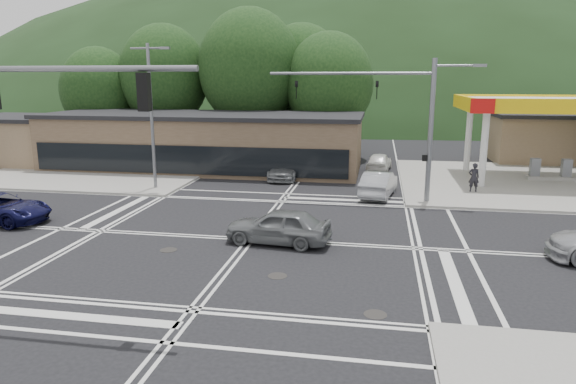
% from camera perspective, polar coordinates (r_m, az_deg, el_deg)
% --- Properties ---
extents(ground, '(120.00, 120.00, 0.00)m').
position_cam_1_polar(ground, '(22.77, -4.17, -5.26)').
color(ground, black).
rests_on(ground, ground).
extents(sidewalk_ne, '(16.00, 16.00, 0.15)m').
position_cam_1_polar(sidewalk_ne, '(37.89, 24.55, 0.96)').
color(sidewalk_ne, gray).
rests_on(sidewalk_ne, ground).
extents(sidewalk_nw, '(16.00, 16.00, 0.15)m').
position_cam_1_polar(sidewalk_nw, '(41.94, -19.22, 2.42)').
color(sidewalk_nw, gray).
rests_on(sidewalk_nw, ground).
extents(gas_station_canopy, '(12.32, 8.34, 5.75)m').
position_cam_1_polar(gas_station_canopy, '(38.81, 27.74, 8.32)').
color(gas_station_canopy, silver).
rests_on(gas_station_canopy, ground).
extents(convenience_store, '(10.00, 6.00, 3.80)m').
position_cam_1_polar(convenience_store, '(48.52, 27.63, 5.17)').
color(convenience_store, '#846B4F').
rests_on(convenience_store, ground).
extents(commercial_row, '(24.00, 8.00, 4.00)m').
position_cam_1_polar(commercial_row, '(40.59, -9.34, 5.39)').
color(commercial_row, brown).
rests_on(commercial_row, ground).
extents(commercial_nw, '(8.00, 7.00, 3.60)m').
position_cam_1_polar(commercial_nw, '(48.32, -27.61, 5.02)').
color(commercial_nw, '#846B4F').
rests_on(commercial_nw, ground).
extents(hill_north, '(252.00, 126.00, 140.00)m').
position_cam_1_polar(hill_north, '(111.34, 7.35, 8.90)').
color(hill_north, black).
rests_on(hill_north, ground).
extents(tree_n_a, '(8.00, 8.00, 11.75)m').
position_cam_1_polar(tree_n_a, '(49.00, -13.59, 12.45)').
color(tree_n_a, '#382619').
rests_on(tree_n_a, ground).
extents(tree_n_b, '(9.00, 9.00, 12.98)m').
position_cam_1_polar(tree_n_b, '(46.42, -4.28, 13.57)').
color(tree_n_b, '#382619').
rests_on(tree_n_b, ground).
extents(tree_n_c, '(7.60, 7.60, 10.87)m').
position_cam_1_polar(tree_n_c, '(45.21, 4.58, 11.94)').
color(tree_n_c, '#382619').
rests_on(tree_n_c, ground).
extents(tree_n_d, '(6.80, 6.80, 9.76)m').
position_cam_1_polar(tree_n_d, '(50.81, -20.29, 10.55)').
color(tree_n_d, '#382619').
rests_on(tree_n_d, ground).
extents(tree_n_e, '(8.40, 8.40, 11.98)m').
position_cam_1_polar(tree_n_e, '(49.55, 1.51, 12.79)').
color(tree_n_e, '#382619').
rests_on(tree_n_e, ground).
extents(streetlight_nw, '(2.50, 0.25, 9.00)m').
position_cam_1_polar(streetlight_nw, '(33.09, -14.86, 8.85)').
color(streetlight_nw, slate).
rests_on(streetlight_nw, ground).
extents(signal_mast_ne, '(11.65, 0.30, 8.00)m').
position_cam_1_polar(signal_mast_ne, '(29.30, 13.21, 8.55)').
color(signal_mast_ne, slate).
rests_on(signal_mast_ne, ground).
extents(car_grey_center, '(4.66, 2.27, 1.53)m').
position_cam_1_polar(car_grey_center, '(21.99, -1.07, -3.80)').
color(car_grey_center, slate).
rests_on(car_grey_center, ground).
extents(car_queue_a, '(2.35, 4.80, 1.51)m').
position_cam_1_polar(car_queue_a, '(31.19, 10.04, 0.91)').
color(car_queue_a, '#9D9EA4').
rests_on(car_queue_a, ground).
extents(car_queue_b, '(2.10, 4.26, 1.40)m').
position_cam_1_polar(car_queue_b, '(39.75, 10.10, 3.32)').
color(car_queue_b, white).
rests_on(car_queue_b, ground).
extents(car_northbound, '(2.18, 4.88, 1.39)m').
position_cam_1_polar(car_northbound, '(36.21, -0.38, 2.61)').
color(car_northbound, slate).
rests_on(car_northbound, ground).
extents(pedestrian, '(0.67, 0.46, 1.77)m').
position_cam_1_polar(pedestrian, '(33.24, 19.95, 1.54)').
color(pedestrian, black).
rests_on(pedestrian, sidewalk_ne).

